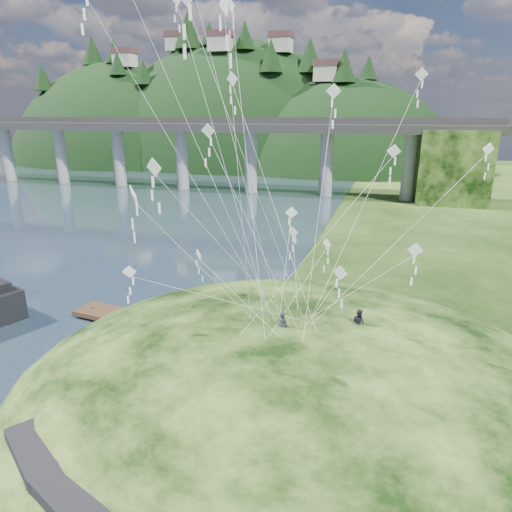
# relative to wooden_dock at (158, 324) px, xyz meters

# --- Properties ---
(ground) EXTENTS (320.00, 320.00, 0.00)m
(ground) POSITION_rel_wooden_dock_xyz_m (4.20, -7.39, -0.46)
(ground) COLOR black
(ground) RESTS_ON ground
(grass_hill) EXTENTS (36.00, 32.00, 13.00)m
(grass_hill) POSITION_rel_wooden_dock_xyz_m (12.20, -5.39, -1.96)
(grass_hill) COLOR black
(grass_hill) RESTS_ON ground
(bridge) EXTENTS (160.00, 11.00, 15.00)m
(bridge) POSITION_rel_wooden_dock_xyz_m (-22.26, 62.68, 9.24)
(bridge) COLOR #2D2B2B
(bridge) RESTS_ON ground
(far_ridge) EXTENTS (153.00, 70.00, 94.50)m
(far_ridge) POSITION_rel_wooden_dock_xyz_m (-39.38, 114.78, -7.90)
(far_ridge) COLOR black
(far_ridge) RESTS_ON ground
(wooden_dock) EXTENTS (14.95, 3.94, 1.06)m
(wooden_dock) POSITION_rel_wooden_dock_xyz_m (0.00, 0.00, 0.00)
(wooden_dock) COLOR #372316
(wooden_dock) RESTS_ON ground
(kite_flyers) EXTENTS (4.61, 2.41, 1.65)m
(kite_flyers) POSITION_rel_wooden_dock_xyz_m (13.79, -5.50, 5.26)
(kite_flyers) COLOR #242730
(kite_flyers) RESTS_ON ground
(kite_swarm) EXTENTS (20.53, 17.11, 19.37)m
(kite_swarm) POSITION_rel_wooden_dock_xyz_m (9.44, -4.34, 14.38)
(kite_swarm) COLOR white
(kite_swarm) RESTS_ON ground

